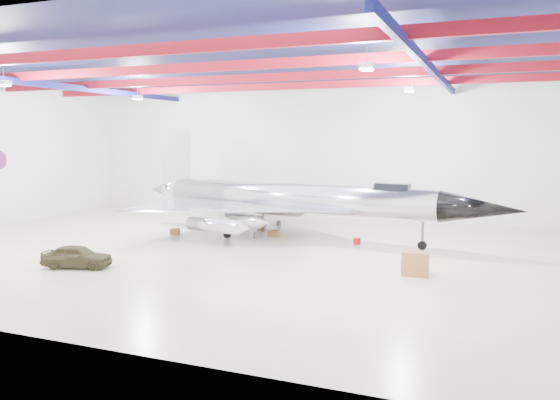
% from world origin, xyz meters
% --- Properties ---
extents(floor, '(40.00, 40.00, 0.00)m').
position_xyz_m(floor, '(0.00, 0.00, 0.00)').
color(floor, '#B8B092').
rests_on(floor, ground).
extents(wall_back, '(40.00, 0.00, 40.00)m').
position_xyz_m(wall_back, '(0.00, 15.00, 5.50)').
color(wall_back, silver).
rests_on(wall_back, floor).
extents(ceiling, '(40.00, 40.00, 0.00)m').
position_xyz_m(ceiling, '(0.00, 0.00, 11.00)').
color(ceiling, '#0A0F38').
rests_on(ceiling, wall_back).
extents(ceiling_structure, '(39.50, 29.50, 1.08)m').
position_xyz_m(ceiling_structure, '(0.00, 0.00, 10.32)').
color(ceiling_structure, maroon).
rests_on(ceiling_structure, ceiling).
extents(jet_aircraft, '(26.93, 17.10, 7.35)m').
position_xyz_m(jet_aircraft, '(2.60, 5.60, 2.41)').
color(jet_aircraft, silver).
rests_on(jet_aircraft, floor).
extents(jeep, '(3.81, 2.36, 1.21)m').
position_xyz_m(jeep, '(-4.95, -6.62, 0.60)').
color(jeep, '#38331C').
rests_on(jeep, floor).
extents(desk, '(1.31, 0.69, 1.19)m').
position_xyz_m(desk, '(11.69, -1.94, 0.59)').
color(desk, brown).
rests_on(desk, floor).
extents(crate_ply, '(0.68, 0.59, 0.41)m').
position_xyz_m(crate_ply, '(-5.43, 3.50, 0.21)').
color(crate_ply, olive).
rests_on(crate_ply, floor).
extents(toolbox_red, '(0.63, 0.57, 0.36)m').
position_xyz_m(toolbox_red, '(-1.95, 7.41, 0.18)').
color(toolbox_red, maroon).
rests_on(toolbox_red, floor).
extents(engine_drum, '(0.57, 0.57, 0.42)m').
position_xyz_m(engine_drum, '(0.51, 4.15, 0.21)').
color(engine_drum, '#59595B').
rests_on(engine_drum, floor).
extents(parts_bin, '(0.71, 0.59, 0.47)m').
position_xyz_m(parts_bin, '(1.36, 5.10, 0.23)').
color(parts_bin, olive).
rests_on(parts_bin, floor).
extents(crate_small, '(0.41, 0.37, 0.23)m').
position_xyz_m(crate_small, '(-4.80, 7.44, 0.12)').
color(crate_small, '#59595B').
rests_on(crate_small, floor).
extents(tool_chest, '(0.54, 0.54, 0.41)m').
position_xyz_m(tool_chest, '(7.19, 4.73, 0.20)').
color(tool_chest, maroon).
rests_on(tool_chest, floor).
extents(oil_barrel, '(0.54, 0.46, 0.33)m').
position_xyz_m(oil_barrel, '(-0.42, 6.98, 0.16)').
color(oil_barrel, olive).
rests_on(oil_barrel, floor).
extents(spares_box, '(0.41, 0.41, 0.35)m').
position_xyz_m(spares_box, '(-0.16, 9.83, 0.17)').
color(spares_box, '#59595B').
rests_on(spares_box, floor).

